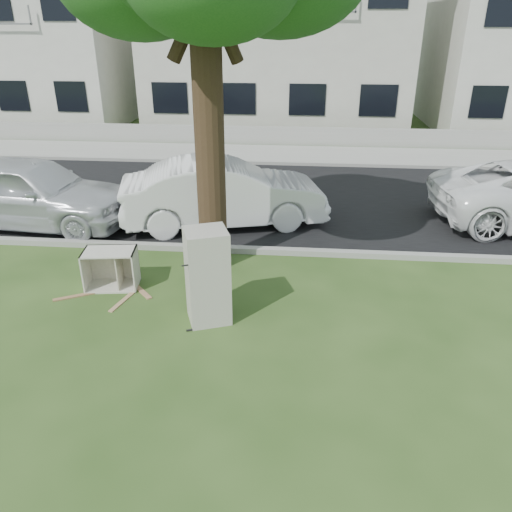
# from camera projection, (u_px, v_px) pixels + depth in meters

# --- Properties ---
(ground) EXTENTS (120.00, 120.00, 0.00)m
(ground) POSITION_uv_depth(u_px,v_px,m) (220.00, 314.00, 8.24)
(ground) COLOR #2A4518
(road) EXTENTS (120.00, 7.00, 0.01)m
(road) POSITION_uv_depth(u_px,v_px,m) (254.00, 198.00, 13.64)
(road) COLOR black
(road) RESTS_ON ground
(kerb_near) EXTENTS (120.00, 0.18, 0.12)m
(kerb_near) POSITION_uv_depth(u_px,v_px,m) (238.00, 252.00, 10.44)
(kerb_near) COLOR gray
(kerb_near) RESTS_ON ground
(kerb_far) EXTENTS (120.00, 0.18, 0.12)m
(kerb_far) POSITION_uv_depth(u_px,v_px,m) (264.00, 165.00, 16.84)
(kerb_far) COLOR gray
(kerb_far) RESTS_ON ground
(sidewalk) EXTENTS (120.00, 2.80, 0.01)m
(sidewalk) POSITION_uv_depth(u_px,v_px,m) (267.00, 154.00, 18.14)
(sidewalk) COLOR gray
(sidewalk) RESTS_ON ground
(low_wall) EXTENTS (120.00, 0.15, 0.70)m
(low_wall) POSITION_uv_depth(u_px,v_px,m) (270.00, 136.00, 19.44)
(low_wall) COLOR gray
(low_wall) RESTS_ON ground
(townhouse_left) EXTENTS (10.20, 8.16, 7.04)m
(townhouse_left) POSITION_uv_depth(u_px,v_px,m) (24.00, 42.00, 23.50)
(townhouse_left) COLOR silver
(townhouse_left) RESTS_ON ground
(townhouse_center) EXTENTS (11.22, 8.16, 7.44)m
(townhouse_center) POSITION_uv_depth(u_px,v_px,m) (279.00, 38.00, 22.42)
(townhouse_center) COLOR beige
(townhouse_center) RESTS_ON ground
(fridge) EXTENTS (0.80, 0.78, 1.55)m
(fridge) POSITION_uv_depth(u_px,v_px,m) (207.00, 276.00, 7.78)
(fridge) COLOR beige
(fridge) RESTS_ON ground
(cabinet) EXTENTS (0.98, 0.68, 0.71)m
(cabinet) POSITION_uv_depth(u_px,v_px,m) (111.00, 269.00, 8.95)
(cabinet) COLOR silver
(cabinet) RESTS_ON ground
(plank_a) EXTENTS (0.96, 0.57, 0.02)m
(plank_a) POSITION_uv_depth(u_px,v_px,m) (84.00, 294.00, 8.80)
(plank_a) COLOR #8B6543
(plank_a) RESTS_ON ground
(plank_b) EXTENTS (0.68, 0.75, 0.02)m
(plank_b) POSITION_uv_depth(u_px,v_px,m) (139.00, 288.00, 9.00)
(plank_b) COLOR #A47855
(plank_b) RESTS_ON ground
(plank_c) EXTENTS (0.26, 0.72, 0.02)m
(plank_c) POSITION_uv_depth(u_px,v_px,m) (122.00, 301.00, 8.59)
(plank_c) COLOR tan
(plank_c) RESTS_ON ground
(car_center) EXTENTS (4.96, 2.77, 1.55)m
(car_center) POSITION_uv_depth(u_px,v_px,m) (224.00, 193.00, 11.57)
(car_center) COLOR silver
(car_center) RESTS_ON ground
(car_left) EXTENTS (4.92, 2.32, 1.63)m
(car_left) POSITION_uv_depth(u_px,v_px,m) (30.00, 192.00, 11.52)
(car_left) COLOR silver
(car_left) RESTS_ON ground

